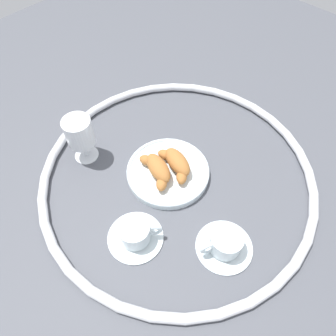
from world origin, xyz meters
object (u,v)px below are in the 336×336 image
Objects in this scene: coffee_cup_far at (135,233)px; juice_glass_left at (80,134)px; croissant_large at (176,163)px; coffee_cup_near at (225,243)px; pastry_plate at (168,172)px; croissant_small at (157,169)px.

juice_glass_left is at bearing -14.60° from coffee_cup_far.
coffee_cup_near is at bearing 159.90° from croissant_large.
croissant_large is 0.27m from juice_glass_left.
juice_glass_left reaches higher than coffee_cup_near.
pastry_plate is 0.04m from croissant_small.
croissant_large is 0.22m from coffee_cup_far.
coffee_cup_near is at bearing -173.66° from juice_glass_left.
croissant_large reaches higher than pastry_plate.
croissant_large is at bearing -73.63° from coffee_cup_far.
pastry_plate is at bearing -68.98° from coffee_cup_far.
coffee_cup_near is 0.21m from coffee_cup_far.
pastry_plate is 1.72× the size of croissant_large.
coffee_cup_near is (-0.24, 0.06, 0.01)m from pastry_plate.
juice_glass_left reaches higher than coffee_cup_far.
croissant_small is at bearing 65.13° from croissant_large.
coffee_cup_far is (0.17, 0.13, 0.00)m from coffee_cup_near.
coffee_cup_near is at bearing 172.26° from croissant_small.
pastry_plate is at bearing -114.06° from croissant_small.
croissant_small is 0.26m from coffee_cup_near.
pastry_plate is at bearing 64.10° from croissant_large.
croissant_large is at bearing -149.25° from juice_glass_left.
croissant_large is 0.25m from coffee_cup_near.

